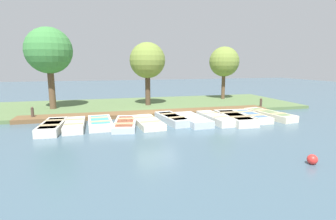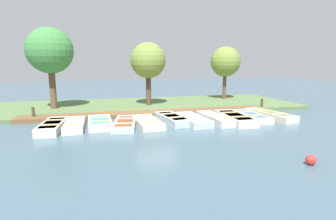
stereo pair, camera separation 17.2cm
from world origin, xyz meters
The scene contains 20 objects.
ground_plane centered at (0.00, 0.00, 0.00)m, with size 80.00×80.00×0.00m, color #425B6B.
shore_bank centered at (-5.00, 0.00, 0.11)m, with size 8.00×24.00×0.22m.
dock_walkway centered at (-1.50, 0.00, 0.12)m, with size 1.45×16.32×0.24m.
rowboat_0 centered at (1.14, -5.66, 0.21)m, with size 3.10×1.21×0.43m.
rowboat_1 centered at (0.97, -4.61, 0.19)m, with size 2.95×1.00×0.38m.
rowboat_2 centered at (0.89, -3.32, 0.21)m, with size 2.76×1.31×0.42m.
rowboat_3 centered at (1.24, -2.00, 0.16)m, with size 3.40×1.63×0.33m.
rowboat_4 centered at (1.20, -0.78, 0.17)m, with size 3.20×1.44×0.34m.
rowboat_5 centered at (0.91, 0.72, 0.21)m, with size 3.16×1.47×0.43m.
rowboat_6 centered at (1.30, 1.81, 0.19)m, with size 3.31×1.36×0.39m.
rowboat_7 centered at (1.38, 3.20, 0.21)m, with size 3.22×1.18×0.43m.
rowboat_8 centered at (1.59, 4.33, 0.22)m, with size 3.61×1.40×0.44m.
rowboat_9 centered at (1.23, 5.66, 0.19)m, with size 3.22×1.02×0.38m.
rowboat_10 centered at (1.20, 6.97, 0.20)m, with size 3.62×1.61×0.41m.
mooring_post_near centered at (-1.62, -7.16, 0.43)m, with size 0.17×0.17×0.84m.
mooring_post_far centered at (-1.62, 8.26, 0.43)m, with size 0.17×0.17×0.84m.
buoy centered at (8.28, 3.55, 0.17)m, with size 0.34×0.34×0.34m.
park_tree_far_left centered at (-4.54, -6.48, 4.19)m, with size 3.13×3.13×5.80m.
park_tree_left centered at (-4.50, 0.31, 3.55)m, with size 2.67×2.67×4.93m.
park_tree_center centered at (-6.36, 7.54, 3.50)m, with size 2.63×2.63×4.84m.
Camera 1 is at (15.14, -3.30, 3.34)m, focal length 28.00 mm.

